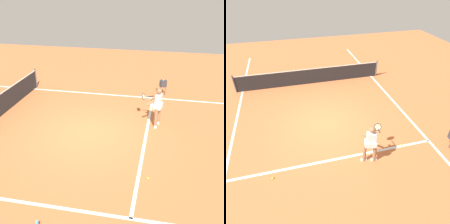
{
  "view_description": "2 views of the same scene",
  "coord_description": "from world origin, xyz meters",
  "views": [
    {
      "loc": [
        -8.9,
        -2.71,
        5.35
      ],
      "look_at": [
        0.31,
        -0.86,
        0.8
      ],
      "focal_mm": 45.58,
      "sensor_mm": 36.0,
      "label": 1
    },
    {
      "loc": [
        -1.28,
        -7.24,
        5.84
      ],
      "look_at": [
        0.51,
        -0.43,
        0.83
      ],
      "focal_mm": 33.65,
      "sensor_mm": 36.0,
      "label": 2
    }
  ],
  "objects": [
    {
      "name": "tennis_ball_mid",
      "position": [
        -2.26,
        -2.44,
        0.03
      ],
      "size": [
        0.07,
        0.07,
        0.07
      ],
      "primitive_type": "sphere",
      "color": "#D1E533",
      "rests_on": "ground"
    },
    {
      "name": "tennis_ball_far",
      "position": [
        2.61,
        -2.13,
        0.03
      ],
      "size": [
        0.07,
        0.07,
        0.07
      ],
      "primitive_type": "sphere",
      "color": "#D1E533",
      "rests_on": "ground"
    },
    {
      "name": "sideline_right_marking",
      "position": [
        3.83,
        0.0,
        0.0
      ],
      "size": [
        0.1,
        18.37,
        0.01
      ],
      "primitive_type": "cube",
      "color": "white",
      "rests_on": "ground"
    },
    {
      "name": "service_line_marking",
      "position": [
        0.0,
        -2.16,
        0.0
      ],
      "size": [
        7.66,
        0.1,
        0.01
      ],
      "primitive_type": "cube",
      "color": "white",
      "rests_on": "ground"
    },
    {
      "name": "ground_plane",
      "position": [
        0.0,
        0.0,
        0.0
      ],
      "size": [
        26.48,
        26.48,
        0.0
      ],
      "primitive_type": "plane",
      "color": "#C66638"
    },
    {
      "name": "tennis_player",
      "position": [
        1.14,
        -2.47,
        0.85
      ],
      "size": [
        0.93,
        0.89,
        1.55
      ],
      "color": "#8C6647",
      "rests_on": "ground"
    },
    {
      "name": "sideline_left_marking",
      "position": [
        -3.83,
        0.0,
        0.0
      ],
      "size": [
        0.1,
        18.37,
        0.01
      ],
      "primitive_type": "cube",
      "color": "white",
      "rests_on": "ground"
    },
    {
      "name": "court_net",
      "position": [
        0.0,
        3.96,
        0.47
      ],
      "size": [
        8.34,
        0.08,
        1.01
      ],
      "color": "#4C4C51",
      "rests_on": "ground"
    }
  ]
}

